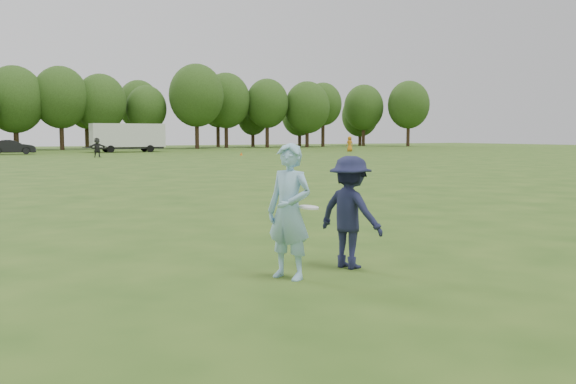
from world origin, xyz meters
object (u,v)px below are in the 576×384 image
object	(u,v)px
field_cone	(241,154)
thrower	(289,211)
car_f	(12,147)
defender	(350,212)
cargo_trailer	(128,136)
player_far_d	(97,147)
player_far_c	(350,144)

from	to	relation	value
field_cone	thrower	bearing A→B (deg)	-113.40
car_f	defender	bearing A→B (deg)	-175.02
defender	cargo_trailer	bearing A→B (deg)	-29.42
defender	player_far_d	size ratio (longest dim) A/B	0.98
defender	thrower	bearing A→B (deg)	79.91
defender	field_cone	world-z (taller)	defender
defender	car_f	xyz separation A→B (m)	(-0.27, 59.15, -0.12)
player_far_c	player_far_d	world-z (taller)	player_far_c
thrower	car_f	xyz separation A→B (m)	(0.87, 59.32, -0.22)
defender	player_far_c	bearing A→B (deg)	-52.82
player_far_c	player_far_d	distance (m)	29.87
cargo_trailer	player_far_c	bearing A→B (deg)	-23.05
field_cone	cargo_trailer	world-z (taller)	cargo_trailer
cargo_trailer	player_far_d	bearing A→B (deg)	-113.51
field_cone	player_far_d	bearing A→B (deg)	172.65
player_far_d	field_cone	bearing A→B (deg)	-11.04
thrower	cargo_trailer	size ratio (longest dim) A/B	0.21
car_f	player_far_c	bearing A→B (deg)	-97.23
player_far_d	car_f	bearing A→B (deg)	113.04
player_far_c	player_far_d	bearing A→B (deg)	14.44
player_far_d	car_f	size ratio (longest dim) A/B	0.39
car_f	cargo_trailer	bearing A→B (deg)	-73.94
car_f	cargo_trailer	world-z (taller)	cargo_trailer
thrower	field_cone	distance (m)	49.96
defender	car_f	bearing A→B (deg)	-18.26
player_far_d	cargo_trailer	bearing A→B (deg)	62.80
thrower	car_f	distance (m)	59.32
cargo_trailer	defender	bearing A→B (deg)	-100.90
car_f	field_cone	distance (m)	23.27
thrower	player_far_c	xyz separation A→B (m)	(36.37, 51.80, -0.06)
car_f	cargo_trailer	distance (m)	12.41
thrower	cargo_trailer	distance (m)	63.11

